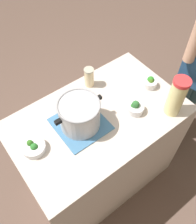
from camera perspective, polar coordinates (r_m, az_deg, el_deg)
The scene contains 9 objects.
ground_plane at distance 2.43m, azimuth 0.00°, elevation -14.03°, with size 8.00×8.00×0.00m, color brown.
counter_slab at distance 2.01m, azimuth 0.00°, elevation -8.87°, with size 1.16×0.71×0.94m, color beige.
dish_cloth at distance 1.57m, azimuth -4.06°, elevation -2.75°, with size 0.31×0.32×0.01m, color teal.
cooking_pot at distance 1.49m, azimuth -4.29°, elevation -0.51°, with size 0.33×0.26×0.19m.
lemonade_pitcher at distance 1.60m, azimuth 17.61°, elevation 3.38°, with size 0.11×0.11×0.29m.
mason_jar at distance 1.74m, azimuth -2.06°, elevation 8.02°, with size 0.07×0.07×0.15m.
broccoli_bowl_front at distance 1.63m, azimuth 8.59°, elevation 1.05°, with size 0.11×0.11×0.09m.
broccoli_bowl_center at distance 1.80m, azimuth 11.88°, elevation 6.66°, with size 0.10×0.10×0.08m.
broccoli_bowl_back at distance 1.51m, azimuth -14.56°, elevation -7.85°, with size 0.14×0.14×0.07m.
Camera 1 is at (-0.57, -0.74, 2.24)m, focal length 39.77 mm.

